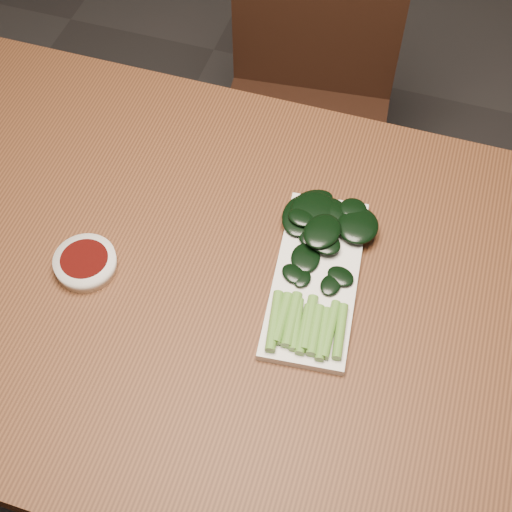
# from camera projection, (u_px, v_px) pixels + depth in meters

# --- Properties ---
(ground) EXTENTS (6.00, 6.00, 0.00)m
(ground) POSITION_uv_depth(u_px,v_px,m) (247.00, 449.00, 1.70)
(ground) COLOR #2F2C2C
(ground) RESTS_ON ground
(table) EXTENTS (1.40, 0.80, 0.75)m
(table) POSITION_uv_depth(u_px,v_px,m) (242.00, 307.00, 1.14)
(table) COLOR #4F2B16
(table) RESTS_ON ground
(chair_far) EXTENTS (0.43, 0.43, 0.89)m
(chair_far) POSITION_uv_depth(u_px,v_px,m) (305.00, 103.00, 1.67)
(chair_far) COLOR black
(chair_far) RESTS_ON ground
(sauce_bowl) EXTENTS (0.09, 0.09, 0.03)m
(sauce_bowl) POSITION_uv_depth(u_px,v_px,m) (86.00, 263.00, 1.09)
(sauce_bowl) COLOR silver
(sauce_bowl) RESTS_ON table
(serving_plate) EXTENTS (0.16, 0.31, 0.01)m
(serving_plate) POSITION_uv_depth(u_px,v_px,m) (316.00, 277.00, 1.08)
(serving_plate) COLOR silver
(serving_plate) RESTS_ON table
(gai_lan) EXTENTS (0.16, 0.31, 0.03)m
(gai_lan) POSITION_uv_depth(u_px,v_px,m) (320.00, 253.00, 1.08)
(gai_lan) COLOR #55892F
(gai_lan) RESTS_ON serving_plate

